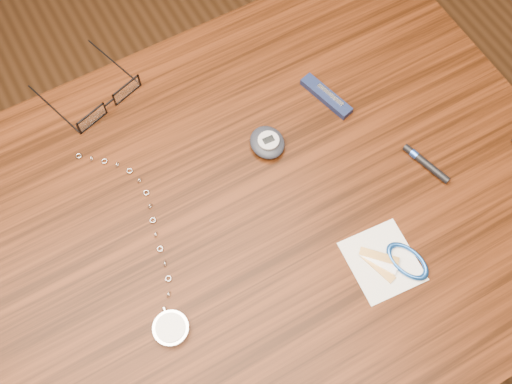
# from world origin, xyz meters

# --- Properties ---
(ground) EXTENTS (3.80, 3.80, 0.00)m
(ground) POSITION_xyz_m (0.00, 0.00, 0.00)
(ground) COLOR #472814
(ground) RESTS_ON ground
(desk) EXTENTS (1.00, 0.70, 0.75)m
(desk) POSITION_xyz_m (0.00, 0.00, 0.65)
(desk) COLOR #381708
(desk) RESTS_ON ground
(eyeglasses) EXTENTS (0.16, 0.16, 0.03)m
(eyeglasses) POSITION_xyz_m (-0.07, 0.28, 0.76)
(eyeglasses) COLOR black
(eyeglasses) RESTS_ON desk
(pocket_watch) EXTENTS (0.09, 0.33, 0.01)m
(pocket_watch) POSITION_xyz_m (-0.14, -0.07, 0.76)
(pocket_watch) COLOR silver
(pocket_watch) RESTS_ON desk
(pedometer) EXTENTS (0.05, 0.06, 0.02)m
(pedometer) POSITION_xyz_m (0.11, 0.10, 0.76)
(pedometer) COLOR black
(pedometer) RESTS_ON desk
(notepad_keys) EXTENTS (0.11, 0.11, 0.01)m
(notepad_keys) POSITION_xyz_m (0.17, -0.15, 0.75)
(notepad_keys) COLOR silver
(notepad_keys) RESTS_ON desk
(pocket_knife) EXTENTS (0.04, 0.10, 0.01)m
(pocket_knife) POSITION_xyz_m (0.23, 0.12, 0.76)
(pocket_knife) COLOR black
(pocket_knife) RESTS_ON desk
(black_blue_pen) EXTENTS (0.03, 0.08, 0.01)m
(black_blue_pen) POSITION_xyz_m (0.30, -0.05, 0.76)
(black_blue_pen) COLOR black
(black_blue_pen) RESTS_ON desk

